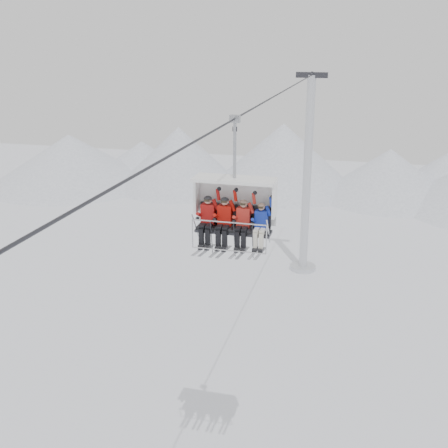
% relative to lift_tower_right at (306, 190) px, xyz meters
% --- Properties ---
extents(ridgeline, '(72.00, 21.00, 7.00)m').
position_rel_lift_tower_right_xyz_m(ridgeline, '(-1.58, 20.05, -2.94)').
color(ridgeline, white).
rests_on(ridgeline, ground).
extents(lift_tower_right, '(2.00, 1.80, 13.48)m').
position_rel_lift_tower_right_xyz_m(lift_tower_right, '(0.00, 0.00, 0.00)').
color(lift_tower_right, silver).
rests_on(lift_tower_right, ground).
extents(haul_cable, '(0.06, 50.00, 0.06)m').
position_rel_lift_tower_right_xyz_m(haul_cable, '(0.00, -22.00, 7.52)').
color(haul_cable, '#2B2B30').
rests_on(haul_cable, lift_tower_left).
extents(chairlift_carrier, '(2.50, 1.17, 3.98)m').
position_rel_lift_tower_right_xyz_m(chairlift_carrier, '(0.00, -20.62, 4.92)').
color(chairlift_carrier, black).
rests_on(chairlift_carrier, haul_cable).
extents(skier_far_left, '(0.43, 1.69, 1.69)m').
position_rel_lift_tower_right_xyz_m(skier_far_left, '(-0.81, -20.92, 4.45)').
color(skier_far_left, '#A31210').
rests_on(skier_far_left, chairlift_carrier).
extents(skier_center_left, '(0.43, 1.69, 1.69)m').
position_rel_lift_tower_right_xyz_m(skier_center_left, '(-0.28, -20.92, 4.45)').
color(skier_center_left, '#B11109').
rests_on(skier_center_left, chairlift_carrier).
extents(skier_center_right, '(0.41, 1.69, 1.63)m').
position_rel_lift_tower_right_xyz_m(skier_center_right, '(0.31, -20.92, 4.43)').
color(skier_center_right, red).
rests_on(skier_center_right, chairlift_carrier).
extents(skier_far_right, '(0.38, 1.69, 1.53)m').
position_rel_lift_tower_right_xyz_m(skier_far_right, '(0.86, -20.93, 4.40)').
color(skier_far_right, '#152CA5').
rests_on(skier_far_right, chairlift_carrier).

